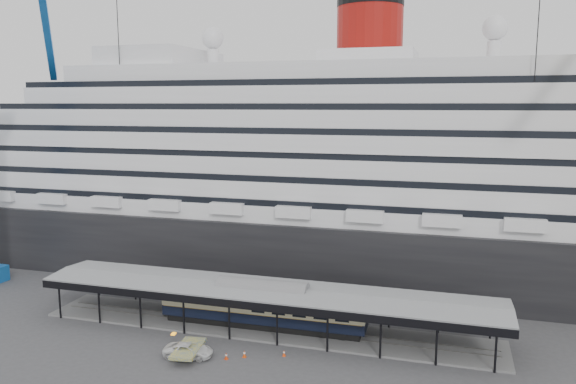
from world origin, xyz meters
name	(u,v)px	position (x,y,z in m)	size (l,w,h in m)	color
ground	(250,345)	(0.00, 0.00, 0.00)	(200.00, 200.00, 0.00)	#3D3D40
cruise_ship	(318,157)	(0.05, 32.00, 18.35)	(130.00, 30.00, 43.90)	black
platform_canopy	(264,310)	(0.00, 5.00, 2.36)	(56.00, 9.18, 5.30)	slate
port_truck	(188,350)	(-5.39, -4.58, 0.74)	(2.44, 5.29, 1.47)	silver
pullman_carriage	(262,305)	(-0.26, 5.00, 2.97)	(25.18, 3.64, 24.68)	black
traffic_cone_left	(244,354)	(0.43, -2.99, 0.39)	(0.41, 0.41, 0.78)	#D9440C
traffic_cone_mid	(226,356)	(-1.26, -3.98, 0.38)	(0.43, 0.43, 0.76)	red
traffic_cone_right	(284,353)	(4.44, -1.52, 0.35)	(0.42, 0.42, 0.70)	#E6420C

